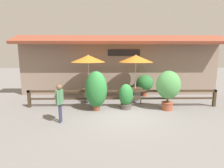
# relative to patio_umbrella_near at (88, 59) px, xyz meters

# --- Properties ---
(ground_plane) EXTENTS (60.00, 60.00, 0.00)m
(ground_plane) POSITION_rel_patio_umbrella_near_xyz_m (2.02, -2.52, -2.62)
(ground_plane) COLOR slate
(building_facade) EXTENTS (14.28, 1.49, 4.23)m
(building_facade) POSITION_rel_patio_umbrella_near_xyz_m (2.02, 1.58, -0.45)
(building_facade) COLOR gray
(building_facade) RESTS_ON ground
(patio_railing) EXTENTS (10.40, 0.14, 0.95)m
(patio_railing) POSITION_rel_patio_umbrella_near_xyz_m (2.02, -1.47, -1.92)
(patio_railing) COLOR #3D2D1E
(patio_railing) RESTS_ON ground
(patio_umbrella_near) EXTENTS (2.13, 2.13, 2.88)m
(patio_umbrella_near) POSITION_rel_patio_umbrella_near_xyz_m (0.00, 0.00, 0.00)
(patio_umbrella_near) COLOR #B7B2A8
(patio_umbrella_near) RESTS_ON ground
(dining_table_near) EXTENTS (0.92, 0.92, 0.77)m
(dining_table_near) POSITION_rel_patio_umbrella_near_xyz_m (0.00, 0.00, -2.00)
(dining_table_near) COLOR #4C3826
(dining_table_near) RESTS_ON ground
(chair_near_streetside) EXTENTS (0.46, 0.46, 0.84)m
(chair_near_streetside) POSITION_rel_patio_umbrella_near_xyz_m (0.02, -0.70, -2.15)
(chair_near_streetside) COLOR #332D28
(chair_near_streetside) RESTS_ON ground
(chair_near_wallside) EXTENTS (0.44, 0.44, 0.84)m
(chair_near_wallside) POSITION_rel_patio_umbrella_near_xyz_m (0.04, 0.70, -2.15)
(chair_near_wallside) COLOR #332D28
(chair_near_wallside) RESTS_ON ground
(patio_umbrella_middle) EXTENTS (2.13, 2.13, 2.88)m
(patio_umbrella_middle) POSITION_rel_patio_umbrella_near_xyz_m (2.93, 0.00, 0.00)
(patio_umbrella_middle) COLOR #B7B2A8
(patio_umbrella_middle) RESTS_ON ground
(dining_table_middle) EXTENTS (0.92, 0.92, 0.77)m
(dining_table_middle) POSITION_rel_patio_umbrella_near_xyz_m (2.93, 0.00, -2.00)
(dining_table_middle) COLOR #4C3826
(dining_table_middle) RESTS_ON ground
(chair_middle_streetside) EXTENTS (0.47, 0.47, 0.84)m
(chair_middle_streetside) POSITION_rel_patio_umbrella_near_xyz_m (2.97, -0.71, -2.15)
(chair_middle_streetside) COLOR #332D28
(chair_middle_streetside) RESTS_ON ground
(chair_middle_wallside) EXTENTS (0.50, 0.50, 0.84)m
(chair_middle_wallside) POSITION_rel_patio_umbrella_near_xyz_m (2.86, 0.72, -2.15)
(chair_middle_wallside) COLOR #332D28
(chair_middle_wallside) RESTS_ON ground
(potted_plant_corner_fern) EXTENTS (0.75, 0.68, 1.35)m
(potted_plant_corner_fern) POSITION_rel_patio_umbrella_near_xyz_m (2.16, -1.84, -1.94)
(potted_plant_corner_fern) COLOR #564C47
(potted_plant_corner_fern) RESTS_ON ground
(potted_plant_entrance_palm) EXTENTS (1.14, 1.02, 2.05)m
(potted_plant_entrance_palm) POSITION_rel_patio_umbrella_near_xyz_m (0.60, -2.06, -1.52)
(potted_plant_entrance_palm) COLOR brown
(potted_plant_entrance_palm) RESTS_ON ground
(potted_plant_small_flowering) EXTENTS (1.24, 1.11, 2.06)m
(potted_plant_small_flowering) POSITION_rel_patio_umbrella_near_xyz_m (4.32, -2.05, -1.36)
(potted_plant_small_flowering) COLOR #9E4C33
(potted_plant_small_flowering) RESTS_ON ground
(potted_plant_tall_tropical) EXTENTS (1.15, 1.04, 1.49)m
(potted_plant_tall_tropical) POSITION_rel_patio_umbrella_near_xyz_m (3.74, 1.03, -1.70)
(potted_plant_tall_tropical) COLOR #9E4C33
(potted_plant_tall_tropical) RESTS_ON ground
(pedestrian) EXTENTS (0.22, 0.58, 1.65)m
(pedestrian) POSITION_rel_patio_umbrella_near_xyz_m (-0.81, -3.67, -1.56)
(pedestrian) COLOR #2D334C
(pedestrian) RESTS_ON ground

